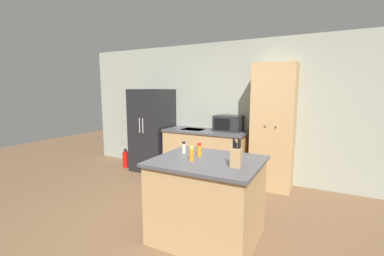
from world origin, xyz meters
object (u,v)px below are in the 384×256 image
Objects in this scene: spice_bottle_tall_dark at (192,154)px; fire_extinguisher at (126,159)px; spice_bottle_short_red at (199,150)px; microwave at (228,123)px; knife_block at (236,157)px; spice_bottle_amber_oil at (184,148)px; pantry_cabinet at (273,127)px; refrigerator at (152,130)px.

fire_extinguisher is at bearing 145.36° from spice_bottle_tall_dark.
microwave is at bearing 99.42° from spice_bottle_short_red.
microwave is at bearing 111.40° from knife_block.
spice_bottle_amber_oil is (-0.23, 0.05, -0.01)m from spice_bottle_short_red.
pantry_cabinet reaches higher than microwave.
refrigerator is 10.62× the size of spice_bottle_tall_dark.
refrigerator is at bearing -177.84° from pantry_cabinet.
spice_bottle_short_red is at bearing -80.58° from microwave.
spice_bottle_short_red reaches higher than spice_bottle_amber_oil.
fire_extinguisher is (-2.23, -0.34, -0.89)m from microwave.
refrigerator is 5.77× the size of knife_block.
fire_extinguisher is (-2.55, 1.56, -0.81)m from spice_bottle_short_red.
pantry_cabinet is 3.20m from fire_extinguisher.
spice_bottle_short_red is (1.95, -1.75, 0.14)m from refrigerator.
microwave is 3.12× the size of spice_bottle_tall_dark.
spice_bottle_tall_dark reaches higher than fire_extinguisher.
refrigerator reaches higher than spice_bottle_tall_dark.
pantry_cabinet is at bearing 76.37° from spice_bottle_tall_dark.
pantry_cabinet is at bearing -4.00° from microwave.
spice_bottle_amber_oil is at bearing -33.08° from fire_extinguisher.
spice_bottle_amber_oil is (-0.75, 0.27, -0.04)m from knife_block.
microwave is at bearing 98.77° from spice_bottle_tall_dark.
fire_extinguisher is (-3.07, 1.78, -0.84)m from knife_block.
pantry_cabinet is at bearing 2.16° from refrigerator.
fire_extinguisher is at bearing -162.24° from refrigerator.
pantry_cabinet is 15.02× the size of spice_bottle_amber_oil.
pantry_cabinet is 13.22× the size of spice_bottle_tall_dark.
fire_extinguisher is (-2.56, 1.77, -0.81)m from spice_bottle_tall_dark.
spice_bottle_tall_dark is (1.96, -1.96, 0.14)m from refrigerator.
knife_block is at bearing -68.60° from microwave.
spice_bottle_tall_dark is (-0.51, 0.01, -0.03)m from knife_block.
pantry_cabinet is 2.11m from spice_bottle_tall_dark.
spice_bottle_amber_oil is (-0.74, -1.79, -0.07)m from pantry_cabinet.
spice_bottle_amber_oil is 2.88m from fire_extinguisher.
pantry_cabinet is 2.07m from knife_block.
spice_bottle_tall_dark is 0.36m from spice_bottle_amber_oil.
spice_bottle_amber_oil is at bearing -112.49° from pantry_cabinet.
microwave reaches higher than knife_block.
spice_bottle_tall_dark is at bearing -34.64° from fire_extinguisher.
refrigerator reaches higher than knife_block.
refrigerator is at bearing 138.15° from spice_bottle_short_red.
microwave is 3.54× the size of spice_bottle_amber_oil.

